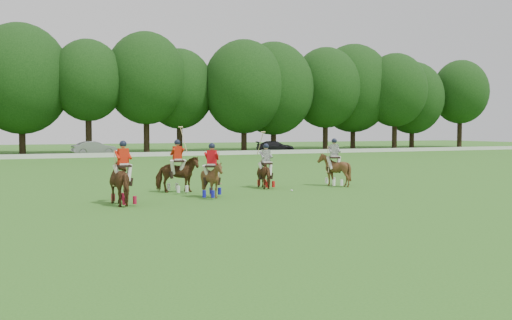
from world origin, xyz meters
name	(u,v)px	position (x,y,z in m)	size (l,w,h in m)	color
ground	(266,205)	(0.00, 0.00, 0.00)	(180.00, 180.00, 0.00)	#326C1F
tree_line	(91,81)	(0.26, 48.05, 8.23)	(117.98, 14.32, 14.75)	black
boundary_rail	(103,155)	(0.00, 38.00, 0.22)	(120.00, 0.10, 0.44)	white
car_mid	(94,148)	(-0.20, 42.50, 0.75)	(1.58, 4.52, 1.49)	gray
car_right	(275,147)	(20.80, 42.50, 0.67)	(1.86, 4.58, 1.33)	black
polo_red_a	(124,182)	(-4.74, 2.15, 0.85)	(1.25, 2.05, 2.34)	#462612
polo_red_b	(177,174)	(-1.86, 5.10, 0.83)	(1.70, 1.50, 2.85)	#462612
polo_red_c	(212,179)	(-1.10, 2.78, 0.78)	(1.74, 1.78, 2.20)	#462612
polo_stripe_a	(266,172)	(2.49, 5.39, 0.73)	(0.99, 1.60, 2.62)	#462612
polo_stripe_b	(334,169)	(5.90, 4.90, 0.83)	(1.60, 1.72, 2.31)	#462612
polo_ball	(292,191)	(2.91, 3.56, 0.04)	(0.09, 0.09, 0.09)	white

